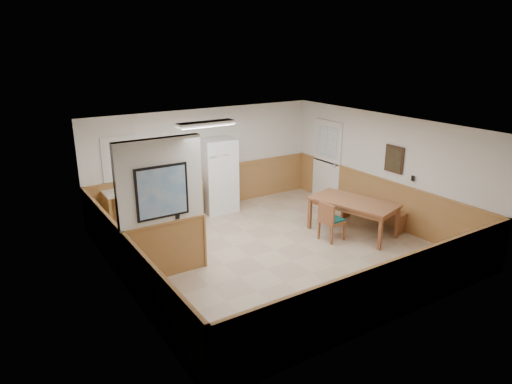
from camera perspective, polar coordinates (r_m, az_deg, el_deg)
ground at (r=9.30m, az=2.34°, el=-7.23°), size 6.00×6.00×0.00m
ceiling at (r=8.53m, az=2.56°, el=8.13°), size 6.00×6.00×0.02m
back_wall at (r=11.32m, az=-6.30°, el=4.08°), size 6.00×0.02×2.50m
right_wall at (r=10.77m, az=15.66°, el=2.77°), size 0.02×6.00×2.50m
left_wall at (r=7.62m, az=-16.45°, el=-3.66°), size 0.02×6.00×2.50m
wainscot_back at (r=11.51m, az=-6.12°, el=0.44°), size 6.00×0.04×1.00m
wainscot_right at (r=10.97m, az=15.26°, el=-1.02°), size 0.04×6.00×1.00m
wainscot_left at (r=7.92m, az=-15.82°, el=-8.68°), size 0.04×6.00×1.00m
partition_wall at (r=8.01m, az=-11.71°, el=-2.33°), size 1.50×0.20×2.50m
kitchen_counter at (r=10.80m, az=-11.13°, el=-1.22°), size 2.20×0.61×1.00m
exterior_door at (r=12.09m, az=8.83°, el=3.91°), size 0.07×1.02×2.15m
kitchen_window at (r=10.50m, az=-16.61°, el=4.00°), size 0.80×0.04×1.00m
wall_painting at (r=10.48m, az=16.88°, el=3.95°), size 0.04×0.50×0.60m
fluorescent_fixture at (r=9.24m, az=-6.27°, el=8.47°), size 1.20×0.30×0.09m
refrigerator at (r=11.15m, az=-4.75°, el=2.07°), size 0.84×0.75×1.81m
dining_table at (r=10.05m, az=12.08°, el=-1.57°), size 1.39×2.00×0.75m
dining_bench at (r=10.72m, az=14.42°, el=-2.30°), size 0.65×1.58×0.45m
dining_chair at (r=9.63m, az=9.16°, el=-3.31°), size 0.63×0.47×0.85m
fire_extinguisher at (r=10.87m, az=-8.00°, el=2.57°), size 0.12×0.12×0.45m
soap_bottle at (r=10.29m, az=-16.60°, el=0.53°), size 0.07×0.07×0.20m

